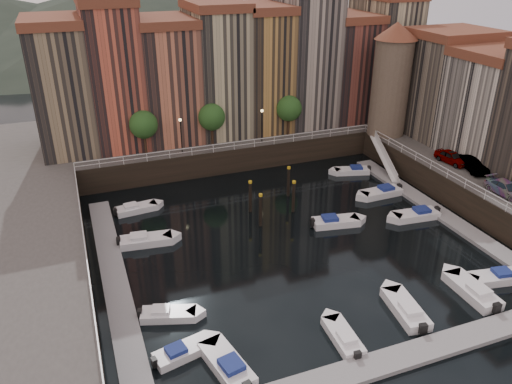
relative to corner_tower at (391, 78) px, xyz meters
name	(u,v)px	position (x,y,z in m)	size (l,w,h in m)	color
ground	(289,236)	(-20.00, -14.50, -10.19)	(200.00, 200.00, 0.00)	black
quay_far	(211,135)	(-20.00, 11.50, -8.69)	(80.00, 20.00, 3.00)	black
dock_left	(114,277)	(-36.20, -15.50, -10.02)	(2.00, 28.00, 0.35)	gray
dock_right	(437,211)	(-3.80, -15.50, -10.02)	(2.00, 28.00, 0.35)	gray
dock_near	(396,359)	(-20.00, -31.50, -10.02)	(30.00, 2.00, 0.35)	gray
mountains	(130,17)	(-18.28, 95.50, -2.28)	(145.00, 100.00, 18.00)	#2D382D
far_terrace	(239,68)	(-16.69, 9.00, 0.76)	(48.70, 10.30, 17.50)	#857154
right_terrace	(498,100)	(6.50, -10.70, -0.64)	(9.30, 24.30, 14.00)	#6C6151
corner_tower	(391,78)	(0.00, 0.00, 0.00)	(5.20, 5.20, 13.80)	#6B5B4C
promenade_trees	(217,117)	(-21.33, 3.70, -3.61)	(21.20, 3.20, 5.20)	black
street_lamps	(222,124)	(-21.00, 2.70, -4.30)	(10.36, 0.36, 4.18)	black
railings	(270,180)	(-20.00, -9.62, -6.41)	(36.08, 34.04, 0.52)	white
gangway	(385,157)	(-2.90, -4.50, -8.28)	(2.78, 8.32, 3.73)	white
mooring_pilings	(274,196)	(-19.38, -9.20, -8.54)	(5.59, 5.43, 3.78)	black
boat_left_0	(182,352)	(-32.96, -26.01, -9.87)	(4.36, 2.40, 0.98)	white
boat_left_1	(167,314)	(-33.12, -21.88, -9.87)	(4.32, 2.68, 0.97)	white
boat_left_3	(145,240)	(-32.91, -11.00, -9.81)	(5.07, 2.35, 1.14)	white
boat_left_4	(136,209)	(-32.75, -4.32, -9.85)	(4.49, 2.02, 1.01)	white
boat_right_0	(496,277)	(-7.20, -26.95, -9.83)	(4.77, 2.46, 1.07)	white
boat_right_2	(417,215)	(-6.53, -15.80, -9.81)	(5.03, 2.24, 1.14)	white
boat_right_3	(382,192)	(-6.89, -10.16, -9.81)	(4.99, 1.94, 1.14)	white
boat_right_4	(353,171)	(-6.72, -3.70, -9.86)	(4.48, 2.63, 1.00)	white
boat_near_0	(228,365)	(-30.54, -28.26, -9.80)	(2.78, 5.21, 1.17)	white
boat_near_1	(344,337)	(-22.27, -28.62, -9.86)	(1.79, 4.32, 0.98)	white
boat_near_2	(406,310)	(-16.49, -27.74, -9.80)	(2.47, 5.15, 1.16)	white
boat_near_3	(473,291)	(-10.28, -27.76, -9.79)	(2.02, 5.24, 1.20)	white
car_a	(452,158)	(1.04, -11.19, -6.50)	(1.63, 4.05, 1.38)	gray
car_b	(473,165)	(1.76, -13.67, -6.46)	(1.55, 4.44, 1.46)	gray
car_c	(507,190)	(0.48, -19.53, -6.53)	(1.86, 4.58, 1.33)	gray
boat_extra_120	(335,222)	(-14.95, -14.11, -9.82)	(4.95, 2.52, 1.11)	white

